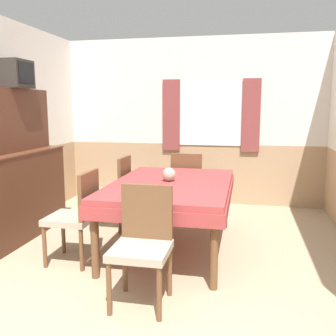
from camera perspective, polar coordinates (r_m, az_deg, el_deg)
wall_back at (r=5.99m, az=3.87°, el=7.08°), size 4.46×0.09×2.60m
wall_left at (r=4.93m, az=-24.28°, el=5.74°), size 0.05×4.23×2.60m
dining_table at (r=4.02m, az=0.52°, el=-3.54°), size 1.26×1.88×0.74m
chair_head_window at (r=5.15m, az=3.00°, el=-2.26°), size 0.44×0.44×0.92m
chair_left_near at (r=3.81m, az=-13.69°, el=-6.70°), size 0.44×0.44×0.92m
chair_left_far at (r=4.79m, az=-8.08°, el=-3.24°), size 0.44×0.44×0.92m
chair_head_near at (r=2.99m, az=-3.86°, el=-10.95°), size 0.44×0.44×0.92m
sideboard at (r=4.72m, az=-22.47°, el=-1.11°), size 0.46×1.58×1.75m
tv at (r=4.73m, az=-22.24°, el=13.12°), size 0.29×0.37×0.32m
vase at (r=4.03m, az=0.15°, el=-0.98°), size 0.15×0.15×0.15m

